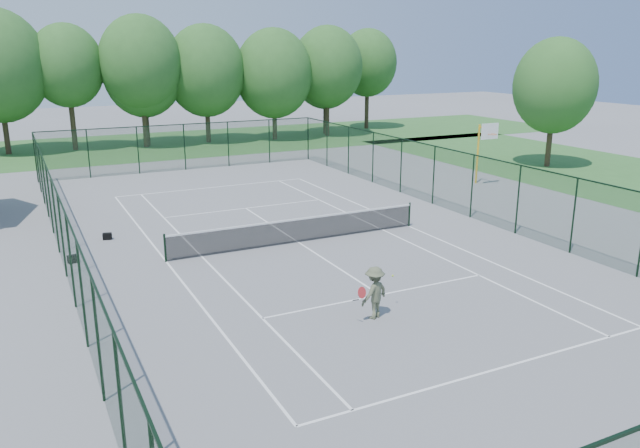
# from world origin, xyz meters

# --- Properties ---
(ground) EXTENTS (140.00, 140.00, 0.00)m
(ground) POSITION_xyz_m (0.00, 0.00, 0.00)
(ground) COLOR gray
(ground) RESTS_ON ground
(grass_far) EXTENTS (80.00, 16.00, 0.01)m
(grass_far) POSITION_xyz_m (0.00, 30.00, 0.01)
(grass_far) COLOR #376F30
(grass_far) RESTS_ON ground
(grass_side) EXTENTS (14.00, 40.00, 0.01)m
(grass_side) POSITION_xyz_m (24.00, 4.00, 0.01)
(grass_side) COLOR #376F30
(grass_side) RESTS_ON ground
(court_lines) EXTENTS (11.05, 23.85, 0.01)m
(court_lines) POSITION_xyz_m (0.00, 0.00, 0.00)
(court_lines) COLOR white
(court_lines) RESTS_ON ground
(tennis_net) EXTENTS (11.08, 0.08, 1.10)m
(tennis_net) POSITION_xyz_m (0.00, 0.00, 0.58)
(tennis_net) COLOR black
(tennis_net) RESTS_ON ground
(fence_enclosure) EXTENTS (18.05, 36.05, 3.02)m
(fence_enclosure) POSITION_xyz_m (0.00, 0.00, 1.56)
(fence_enclosure) COLOR #1D3D23
(fence_enclosure) RESTS_ON ground
(tree_line_far) EXTENTS (39.40, 6.40, 9.70)m
(tree_line_far) POSITION_xyz_m (0.00, 30.00, 5.99)
(tree_line_far) COLOR #443422
(tree_line_far) RESTS_ON ground
(basketball_goal) EXTENTS (1.20, 1.43, 3.65)m
(basketball_goal) POSITION_xyz_m (14.39, 5.51, 2.57)
(basketball_goal) COLOR gold
(basketball_goal) RESTS_ON ground
(tree_side) EXTENTS (5.39, 5.39, 8.53)m
(tree_side) POSITION_xyz_m (22.39, 8.20, 5.38)
(tree_side) COLOR #443422
(tree_side) RESTS_ON ground
(sports_bag_a) EXTENTS (0.42, 0.31, 0.30)m
(sports_bag_a) POSITION_xyz_m (-8.64, 1.45, 0.15)
(sports_bag_a) COLOR black
(sports_bag_a) RESTS_ON ground
(sports_bag_b) EXTENTS (0.40, 0.30, 0.28)m
(sports_bag_b) POSITION_xyz_m (-7.04, 3.97, 0.14)
(sports_bag_b) COLOR black
(sports_bag_b) RESTS_ON ground
(tennis_player) EXTENTS (1.79, 0.91, 1.60)m
(tennis_player) POSITION_xyz_m (-1.10, -7.82, 0.80)
(tennis_player) COLOR #575D42
(tennis_player) RESTS_ON ground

